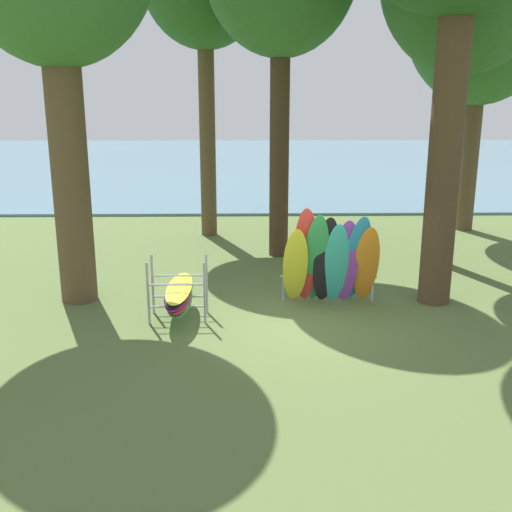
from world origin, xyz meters
TOP-DOWN VIEW (x-y plane):
  - ground_plane at (0.00, 0.00)m, footprint 80.00×80.00m
  - lake_water at (0.00, 28.72)m, footprint 80.00×36.00m
  - tree_mid_behind at (6.05, 8.30)m, footprint 4.57×4.57m
  - leaning_board_pile at (0.57, 0.93)m, footprint 2.09×1.11m
  - board_storage_rack at (-2.56, 0.28)m, footprint 1.15×2.13m

SIDE VIEW (x-z plane):
  - ground_plane at x=0.00m, z-range 0.00..0.00m
  - lake_water at x=0.00m, z-range 0.00..0.10m
  - board_storage_rack at x=-2.56m, z-range -0.10..1.15m
  - leaning_board_pile at x=0.57m, z-range -0.12..2.10m
  - tree_mid_behind at x=6.05m, z-range 1.95..11.21m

